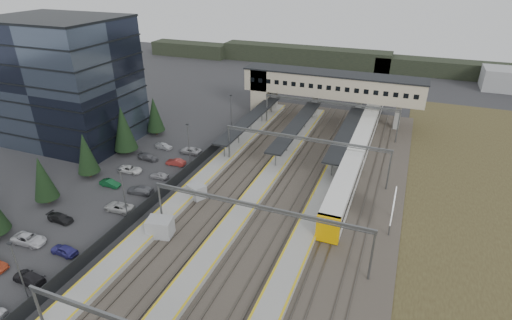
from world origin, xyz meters
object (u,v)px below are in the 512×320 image
at_px(relay_cabin_near, 160,228).
at_px(billboard, 393,207).
at_px(train, 363,139).
at_px(office_building, 66,82).
at_px(relay_cabin_far, 197,192).
at_px(footbridge, 319,86).

distance_m(relay_cabin_near, billboard, 31.80).
xyz_separation_m(train, billboard, (7.46, -24.74, 1.08)).
bearing_deg(relay_cabin_near, office_building, 148.01).
height_order(train, billboard, billboard).
height_order(relay_cabin_near, train, train).
xyz_separation_m(office_building, relay_cabin_far, (34.64, -11.45, -11.02)).
bearing_deg(billboard, relay_cabin_near, -154.50).
bearing_deg(train, relay_cabin_near, -118.88).
bearing_deg(office_building, billboard, -7.25).
relative_size(office_building, relay_cabin_far, 7.55).
height_order(footbridge, train, footbridge).
relative_size(train, billboard, 11.09).
bearing_deg(train, office_building, -163.43).
bearing_deg(billboard, relay_cabin_far, -173.32).
relative_size(office_building, relay_cabin_near, 6.48).
height_order(office_building, relay_cabin_far, office_building).
height_order(relay_cabin_far, billboard, billboard).
height_order(footbridge, billboard, footbridge).
height_order(office_building, relay_cabin_near, office_building).
relative_size(relay_cabin_near, footbridge, 0.09).
bearing_deg(train, billboard, -73.21).
relative_size(relay_cabin_near, billboard, 0.64).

